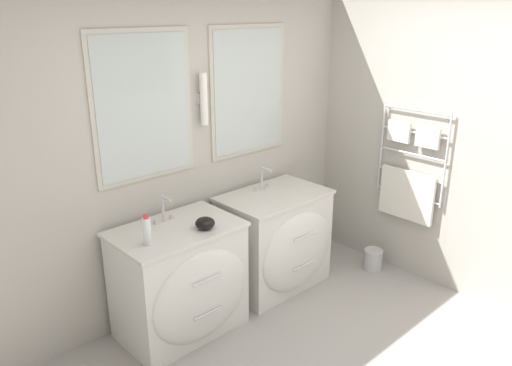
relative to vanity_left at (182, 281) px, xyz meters
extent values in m
cube|color=#B2ADA3|center=(0.45, 0.40, 0.87)|extent=(4.85, 0.06, 2.60)
cube|color=#BCB7A8|center=(0.00, 0.36, 1.26)|extent=(0.81, 0.02, 1.08)
cube|color=#B2BCBA|center=(0.00, 0.35, 1.26)|extent=(0.74, 0.01, 1.01)
cube|color=#BCB7A8|center=(1.00, 0.36, 1.26)|extent=(0.81, 0.02, 1.08)
cube|color=#B2BCBA|center=(1.00, 0.35, 1.26)|extent=(0.74, 0.01, 1.01)
cylinder|color=white|center=(0.50, 0.32, 1.26)|extent=(0.06, 0.06, 0.40)
cube|color=silver|center=(0.50, 0.36, 1.26)|extent=(0.05, 0.02, 0.08)
cube|color=#B2ADA3|center=(2.11, -0.61, 0.87)|extent=(0.06, 3.67, 2.60)
cylinder|color=silver|center=(2.04, -0.93, 0.72)|extent=(0.02, 0.02, 0.83)
cylinder|color=silver|center=(2.04, -0.31, 0.72)|extent=(0.02, 0.02, 0.83)
cylinder|color=silver|center=(2.04, -0.62, 1.10)|extent=(0.02, 0.63, 0.02)
cylinder|color=silver|center=(2.04, -0.62, 0.91)|extent=(0.02, 0.63, 0.02)
cylinder|color=silver|center=(2.04, -0.62, 0.72)|extent=(0.02, 0.63, 0.02)
cylinder|color=silver|center=(2.04, -0.62, 0.52)|extent=(0.02, 0.63, 0.02)
cylinder|color=silver|center=(2.04, -0.62, 0.33)|extent=(0.02, 0.63, 0.02)
cube|color=silver|center=(2.02, -0.62, 0.34)|extent=(0.04, 0.53, 0.45)
cube|color=silver|center=(2.02, -0.76, 0.90)|extent=(0.04, 0.21, 0.18)
cube|color=silver|center=(2.02, -0.48, 0.90)|extent=(0.04, 0.21, 0.18)
cube|color=silver|center=(0.00, 0.04, -0.02)|extent=(0.90, 0.57, 0.83)
ellipsoid|color=silver|center=(0.00, -0.25, -0.02)|extent=(0.82, 0.13, 0.70)
cube|color=beige|center=(0.00, 0.04, 0.41)|extent=(0.92, 0.60, 0.03)
ellipsoid|color=white|center=(0.00, 0.01, 0.39)|extent=(0.33, 0.29, 0.06)
cylinder|color=silver|center=(0.00, -0.32, 0.15)|extent=(0.25, 0.01, 0.01)
cylinder|color=silver|center=(0.00, -0.32, -0.12)|extent=(0.25, 0.01, 0.01)
cube|color=silver|center=(1.00, 0.04, -0.02)|extent=(0.90, 0.57, 0.83)
ellipsoid|color=silver|center=(1.00, -0.25, -0.02)|extent=(0.82, 0.13, 0.70)
cube|color=beige|center=(1.00, 0.04, 0.41)|extent=(0.92, 0.60, 0.03)
ellipsoid|color=white|center=(1.00, 0.01, 0.39)|extent=(0.33, 0.29, 0.06)
cylinder|color=silver|center=(1.00, -0.32, 0.15)|extent=(0.25, 0.01, 0.01)
cylinder|color=silver|center=(1.00, -0.32, -0.12)|extent=(0.25, 0.01, 0.01)
cylinder|color=silver|center=(0.00, 0.20, 0.53)|extent=(0.02, 0.02, 0.21)
cylinder|color=silver|center=(0.00, 0.14, 0.62)|extent=(0.02, 0.11, 0.02)
cylinder|color=silver|center=(-0.07, 0.20, 0.44)|extent=(0.03, 0.03, 0.04)
cylinder|color=silver|center=(0.07, 0.20, 0.44)|extent=(0.03, 0.03, 0.04)
cylinder|color=silver|center=(1.00, 0.20, 0.53)|extent=(0.02, 0.02, 0.21)
cylinder|color=silver|center=(1.00, 0.14, 0.62)|extent=(0.02, 0.11, 0.02)
cylinder|color=silver|center=(0.93, 0.20, 0.44)|extent=(0.03, 0.03, 0.04)
cylinder|color=silver|center=(1.07, 0.20, 0.44)|extent=(0.03, 0.03, 0.04)
cylinder|color=silver|center=(-0.29, -0.06, 0.52)|extent=(0.06, 0.06, 0.19)
cylinder|color=red|center=(-0.29, -0.06, 0.63)|extent=(0.04, 0.04, 0.02)
ellipsoid|color=black|center=(0.15, -0.12, 0.47)|extent=(0.14, 0.14, 0.09)
cylinder|color=#B7B7BC|center=(1.87, -0.43, -0.33)|extent=(0.17, 0.17, 0.20)
torus|color=#B7B7BC|center=(1.87, -0.43, -0.24)|extent=(0.18, 0.18, 0.01)
camera|label=1|loc=(-1.81, -2.76, 1.94)|focal=35.00mm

